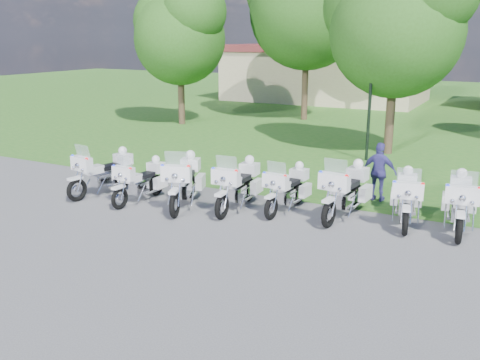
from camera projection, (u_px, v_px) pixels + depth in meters
The scene contains 16 objects.
ground at pixel (185, 221), 14.08m from camera, with size 100.00×100.00×0.00m, color #4F4F54.
grass_lawn at pixel (402, 106), 37.08m from camera, with size 100.00×48.00×0.01m, color #296B22.
motorcycle_0 at pixel (104, 172), 16.34m from camera, with size 1.05×2.45×1.65m.
motorcycle_1 at pixel (141, 180), 15.64m from camera, with size 0.78×2.24×1.50m.
motorcycle_2 at pixel (184, 181), 15.15m from camera, with size 1.42×2.51×1.76m.
motorcycle_3 at pixel (238, 184), 14.93m from camera, with size 0.90×2.50×1.67m.
motorcycle_4 at pixel (288, 188), 14.77m from camera, with size 0.83×2.28×1.53m.
motorcycle_5 at pixel (346, 190), 14.25m from camera, with size 0.98×2.59×1.74m.
motorcycle_6 at pixel (407, 197), 13.80m from camera, with size 1.09×2.40×1.63m.
motorcycle_7 at pixel (460, 202), 13.28m from camera, with size 1.02×2.53×1.70m.
lamp_post at pixel (372, 73), 20.08m from camera, with size 0.44×0.44×4.46m.
tree_0 at pixel (179, 30), 28.35m from camera, with size 5.69×4.85×7.58m.
tree_1 at pixel (307, 0), 29.51m from camera, with size 7.52×6.42×10.03m.
tree_2 at pixel (396, 18), 20.82m from camera, with size 6.11×5.21×8.14m.
building_west at pixel (326, 72), 40.12m from camera, with size 14.56×8.32×4.10m.
bystander_c at pixel (379, 172), 15.56m from camera, with size 1.02×0.42×1.73m, color #3F3A8B.
Camera 1 is at (7.54, -11.07, 4.70)m, focal length 40.00 mm.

